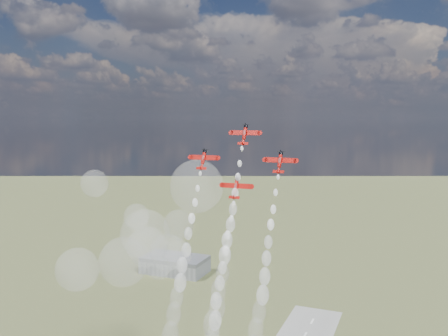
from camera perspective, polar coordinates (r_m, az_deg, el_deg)
hangar at (r=385.80m, az=-5.92°, el=-11.45°), size 50.00×28.00×13.00m
plane_lead at (r=163.88m, az=2.49°, el=4.07°), size 10.59×5.24×7.05m
plane_left at (r=165.74m, az=-2.51°, el=1.07°), size 10.59×5.24×7.05m
plane_right at (r=156.29m, az=6.73°, el=0.74°), size 10.59×5.24×7.05m
plane_slot at (r=157.63m, az=1.44°, el=-2.37°), size 10.59×5.24×7.05m
smoke_trail_lead at (r=152.33m, az=-0.49°, el=-13.81°), size 5.71×28.09×55.43m
smoke_trail_left at (r=157.24m, az=-6.00°, el=-16.59°), size 5.70×28.70×55.47m
smoke_trail_right at (r=147.42m, az=3.99°, el=-18.18°), size 5.55×27.87×55.57m
drifted_smoke_cloud at (r=201.96m, az=-9.48°, el=-8.15°), size 70.15×37.09×56.69m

